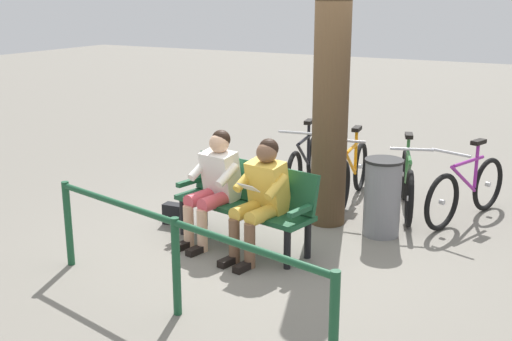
{
  "coord_description": "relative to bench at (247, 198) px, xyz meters",
  "views": [
    {
      "loc": [
        -2.91,
        5.71,
        2.59
      ],
      "look_at": [
        0.25,
        -0.11,
        0.75
      ],
      "focal_mm": 45.19,
      "sensor_mm": 36.0,
      "label": 1
    }
  ],
  "objects": [
    {
      "name": "person_companion",
      "position": [
        0.34,
        0.1,
        0.16
      ],
      "size": [
        0.54,
        0.81,
        1.2
      ],
      "rotation": [
        0.0,
        0.0,
        -0.2
      ],
      "color": "white",
      "rests_on": "ground"
    },
    {
      "name": "ground_plane",
      "position": [
        -0.24,
        -0.11,
        -0.51
      ],
      "size": [
        40.0,
        40.0,
        0.0
      ],
      "primitive_type": "plane",
      "color": "slate"
    },
    {
      "name": "bicycle_purple",
      "position": [
        -1.19,
        -1.82,
        -0.15
      ],
      "size": [
        0.66,
        1.61,
        0.94
      ],
      "rotation": [
        0.0,
        0.0,
        1.9
      ],
      "color": "black",
      "rests_on": "ground"
    },
    {
      "name": "person_reading",
      "position": [
        -0.29,
        0.22,
        0.16
      ],
      "size": [
        0.54,
        0.81,
        1.2
      ],
      "rotation": [
        0.0,
        0.0,
        -0.2
      ],
      "color": "gold",
      "rests_on": "ground"
    },
    {
      "name": "bicycle_silver",
      "position": [
        -0.46,
        -1.9,
        -0.15
      ],
      "size": [
        0.48,
        1.67,
        0.94
      ],
      "rotation": [
        0.0,
        0.0,
        1.7
      ],
      "color": "black",
      "rests_on": "ground"
    },
    {
      "name": "bicycle_blue",
      "position": [
        -1.88,
        -1.87,
        -0.15
      ],
      "size": [
        0.67,
        1.61,
        0.94
      ],
      "rotation": [
        0.0,
        0.0,
        1.24
      ],
      "color": "black",
      "rests_on": "ground"
    },
    {
      "name": "tree_trunk",
      "position": [
        -0.5,
        -1.01,
        1.01
      ],
      "size": [
        0.4,
        0.4,
        3.04
      ],
      "primitive_type": "cylinder",
      "color": "#4C3823",
      "rests_on": "ground"
    },
    {
      "name": "bench",
      "position": [
        0.0,
        0.0,
        0.0
      ],
      "size": [
        1.66,
        0.78,
        0.87
      ],
      "rotation": [
        0.0,
        0.0,
        -0.2
      ],
      "color": "#194C2D",
      "rests_on": "ground"
    },
    {
      "name": "railing_fence",
      "position": [
        -0.26,
        1.65,
        0.09
      ],
      "size": [
        3.09,
        0.74,
        0.85
      ],
      "rotation": [
        0.0,
        0.0,
        -0.22
      ],
      "color": "#194C2D",
      "rests_on": "ground"
    },
    {
      "name": "bicycle_green",
      "position": [
        0.26,
        -2.03,
        -0.15
      ],
      "size": [
        0.48,
        1.67,
        0.94
      ],
      "rotation": [
        0.0,
        0.0,
        1.73
      ],
      "color": "black",
      "rests_on": "ground"
    },
    {
      "name": "litter_bin",
      "position": [
        -1.17,
        -0.93,
        -0.08
      ],
      "size": [
        0.42,
        0.42,
        0.86
      ],
      "color": "slate",
      "rests_on": "ground"
    },
    {
      "name": "handbag",
      "position": [
        1.01,
        -0.12,
        -0.39
      ],
      "size": [
        0.31,
        0.16,
        0.24
      ],
      "primitive_type": "cube",
      "rotation": [
        0.0,
        0.0,
        0.08
      ],
      "color": "black",
      "rests_on": "ground"
    }
  ]
}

